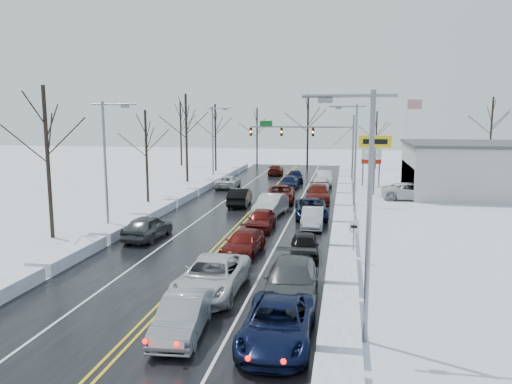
% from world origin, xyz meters
% --- Properties ---
extents(ground, '(160.00, 160.00, 0.00)m').
position_xyz_m(ground, '(0.00, 0.00, 0.00)').
color(ground, silver).
rests_on(ground, ground).
extents(road_surface, '(14.00, 84.00, 0.01)m').
position_xyz_m(road_surface, '(0.00, 2.00, 0.01)').
color(road_surface, black).
rests_on(road_surface, ground).
extents(snow_bank_left, '(1.50, 72.00, 0.68)m').
position_xyz_m(snow_bank_left, '(-7.60, 2.00, 0.00)').
color(snow_bank_left, white).
rests_on(snow_bank_left, ground).
extents(snow_bank_right, '(1.50, 72.00, 0.68)m').
position_xyz_m(snow_bank_right, '(7.60, 2.00, 0.00)').
color(snow_bank_right, white).
rests_on(snow_bank_right, ground).
extents(traffic_signal_mast, '(13.28, 0.39, 8.00)m').
position_xyz_m(traffic_signal_mast, '(3.45, 27.99, 5.48)').
color(traffic_signal_mast, slate).
rests_on(traffic_signal_mast, ground).
extents(tires_plus_sign, '(3.20, 0.34, 6.00)m').
position_xyz_m(tires_plus_sign, '(10.50, 15.99, 4.99)').
color(tires_plus_sign, slate).
rests_on(tires_plus_sign, ground).
extents(used_vehicles_sign, '(2.20, 0.22, 4.65)m').
position_xyz_m(used_vehicles_sign, '(10.50, 22.00, 3.32)').
color(used_vehicles_sign, slate).
rests_on(used_vehicles_sign, ground).
extents(speed_limit_sign, '(0.55, 0.09, 2.35)m').
position_xyz_m(speed_limit_sign, '(8.20, -8.00, 1.63)').
color(speed_limit_sign, slate).
rests_on(speed_limit_sign, ground).
extents(flagpole, '(1.87, 1.20, 10.00)m').
position_xyz_m(flagpole, '(15.17, 30.00, 5.93)').
color(flagpole, silver).
rests_on(flagpole, ground).
extents(dealership_building, '(20.40, 12.40, 5.30)m').
position_xyz_m(dealership_building, '(23.98, 18.00, 2.66)').
color(dealership_building, '#B2B3AE').
rests_on(dealership_building, ground).
extents(streetlight_se, '(3.20, 0.25, 9.00)m').
position_xyz_m(streetlight_se, '(8.30, -18.00, 5.31)').
color(streetlight_se, slate).
rests_on(streetlight_se, ground).
extents(streetlight_ne, '(3.20, 0.25, 9.00)m').
position_xyz_m(streetlight_ne, '(8.30, 10.00, 5.31)').
color(streetlight_ne, slate).
rests_on(streetlight_ne, ground).
extents(streetlight_sw, '(3.20, 0.25, 9.00)m').
position_xyz_m(streetlight_sw, '(-8.30, -4.00, 5.31)').
color(streetlight_sw, slate).
rests_on(streetlight_sw, ground).
extents(streetlight_nw, '(3.20, 0.25, 9.00)m').
position_xyz_m(streetlight_nw, '(-8.30, 24.00, 5.31)').
color(streetlight_nw, slate).
rests_on(streetlight_nw, ground).
extents(tree_left_b, '(4.00, 4.00, 10.00)m').
position_xyz_m(tree_left_b, '(-11.50, -6.00, 6.99)').
color(tree_left_b, '#2D231C').
rests_on(tree_left_b, ground).
extents(tree_left_c, '(3.40, 3.40, 8.50)m').
position_xyz_m(tree_left_c, '(-10.50, 8.00, 5.94)').
color(tree_left_c, '#2D231C').
rests_on(tree_left_c, ground).
extents(tree_left_d, '(4.20, 4.20, 10.50)m').
position_xyz_m(tree_left_d, '(-11.20, 22.00, 7.33)').
color(tree_left_d, '#2D231C').
rests_on(tree_left_d, ground).
extents(tree_left_e, '(3.80, 3.80, 9.50)m').
position_xyz_m(tree_left_e, '(-10.80, 34.00, 6.64)').
color(tree_left_e, '#2D231C').
rests_on(tree_left_e, ground).
extents(tree_far_a, '(4.00, 4.00, 10.00)m').
position_xyz_m(tree_far_a, '(-18.00, 40.00, 6.99)').
color(tree_far_a, '#2D231C').
rests_on(tree_far_a, ground).
extents(tree_far_b, '(3.60, 3.60, 9.00)m').
position_xyz_m(tree_far_b, '(-6.00, 41.00, 6.29)').
color(tree_far_b, '#2D231C').
rests_on(tree_far_b, ground).
extents(tree_far_c, '(4.40, 4.40, 11.00)m').
position_xyz_m(tree_far_c, '(2.00, 39.00, 7.68)').
color(tree_far_c, '#2D231C').
rests_on(tree_far_c, ground).
extents(tree_far_d, '(3.40, 3.40, 8.50)m').
position_xyz_m(tree_far_d, '(12.00, 40.50, 5.94)').
color(tree_far_d, '#2D231C').
rests_on(tree_far_d, ground).
extents(tree_far_e, '(4.20, 4.20, 10.50)m').
position_xyz_m(tree_far_e, '(28.00, 41.00, 7.33)').
color(tree_far_e, '#2D231C').
rests_on(tree_far_e, ground).
extents(queued_car_1, '(1.89, 4.57, 1.47)m').
position_xyz_m(queued_car_1, '(1.81, -18.62, 0.00)').
color(queued_car_1, '#919498').
rests_on(queued_car_1, ground).
extents(queued_car_2, '(2.80, 5.90, 1.63)m').
position_xyz_m(queued_car_2, '(1.74, -14.24, 0.00)').
color(queued_car_2, silver).
rests_on(queued_car_2, ground).
extents(queued_car_3, '(2.26, 4.81, 1.36)m').
position_xyz_m(queued_car_3, '(1.87, -7.64, 0.00)').
color(queued_car_3, '#520D0A').
rests_on(queued_car_3, ground).
extents(queued_car_4, '(1.75, 4.34, 1.48)m').
position_xyz_m(queued_car_4, '(1.85, -1.30, 0.00)').
color(queued_car_4, '#530D0B').
rests_on(queued_car_4, ground).
extents(queued_car_5, '(2.44, 5.31, 1.69)m').
position_xyz_m(queued_car_5, '(1.75, 3.81, 0.00)').
color(queued_car_5, '#B8B8BB').
rests_on(queued_car_5, ground).
extents(queued_car_6, '(2.97, 5.73, 1.54)m').
position_xyz_m(queued_car_6, '(1.74, 9.97, 0.00)').
color(queued_car_6, '#53100B').
rests_on(queued_car_6, ground).
extents(queued_car_7, '(2.17, 4.74, 1.35)m').
position_xyz_m(queued_car_7, '(1.57, 18.46, 0.00)').
color(queued_car_7, black).
rests_on(queued_car_7, ground).
extents(queued_car_8, '(2.34, 4.64, 1.52)m').
position_xyz_m(queued_car_8, '(1.76, 23.63, 0.00)').
color(queued_car_8, black).
rests_on(queued_car_8, ground).
extents(queued_car_10, '(2.52, 5.40, 1.50)m').
position_xyz_m(queued_car_10, '(5.40, -18.73, 0.00)').
color(queued_car_10, black).
rests_on(queued_car_10, ground).
extents(queued_car_11, '(2.52, 5.83, 1.67)m').
position_xyz_m(queued_car_11, '(5.41, -14.29, 0.00)').
color(queued_car_11, '#3D4042').
rests_on(queued_car_11, ground).
extents(queued_car_12, '(1.91, 4.10, 1.36)m').
position_xyz_m(queued_car_12, '(5.45, -7.59, 0.00)').
color(queued_car_12, black).
rests_on(queued_car_12, ground).
extents(queued_car_13, '(1.60, 4.39, 1.44)m').
position_xyz_m(queued_car_13, '(5.40, 0.07, 0.00)').
color(queued_car_13, '#A7A9AF').
rests_on(queued_car_13, ground).
extents(queued_car_14, '(3.05, 5.62, 1.50)m').
position_xyz_m(queued_car_14, '(5.06, 3.50, 0.00)').
color(queued_car_14, black).
rests_on(queued_car_14, ground).
extents(queued_car_15, '(2.40, 5.57, 1.60)m').
position_xyz_m(queued_car_15, '(5.21, 10.72, 0.00)').
color(queued_car_15, '#54110B').
rests_on(queued_car_15, ground).
extents(queued_car_16, '(1.91, 4.61, 1.56)m').
position_xyz_m(queued_car_16, '(5.06, 17.42, 0.00)').
color(queued_car_16, white).
rests_on(queued_car_16, ground).
extents(queued_car_17, '(2.15, 5.01, 1.61)m').
position_xyz_m(queued_car_17, '(5.23, 22.25, 0.00)').
color(queued_car_17, silver).
rests_on(queued_car_17, ground).
extents(oncoming_car_0, '(2.01, 4.95, 1.60)m').
position_xyz_m(oncoming_car_0, '(-1.61, 7.63, 0.00)').
color(oncoming_car_0, black).
rests_on(oncoming_car_0, ground).
extents(oncoming_car_1, '(2.51, 5.04, 1.37)m').
position_xyz_m(oncoming_car_1, '(-5.13, 17.90, 0.00)').
color(oncoming_car_1, silver).
rests_on(oncoming_car_1, ground).
extents(oncoming_car_2, '(2.16, 4.76, 1.35)m').
position_xyz_m(oncoming_car_2, '(-1.59, 30.59, 0.00)').
color(oncoming_car_2, '#480F09').
rests_on(oncoming_car_2, ground).
extents(oncoming_car_3, '(2.23, 4.84, 1.61)m').
position_xyz_m(oncoming_car_3, '(-5.09, -5.20, 0.00)').
color(oncoming_car_3, '#424547').
rests_on(oncoming_car_3, ground).
extents(parked_car_0, '(5.92, 2.86, 1.62)m').
position_xyz_m(parked_car_0, '(14.05, 13.47, 0.00)').
color(parked_car_0, silver).
rests_on(parked_car_0, ground).
extents(parked_car_1, '(2.29, 5.11, 1.45)m').
position_xyz_m(parked_car_1, '(16.88, 16.39, 0.00)').
color(parked_car_1, '#3F4245').
rests_on(parked_car_1, ground).
extents(parked_car_2, '(2.25, 4.85, 1.61)m').
position_xyz_m(parked_car_2, '(15.15, 21.83, 0.00)').
color(parked_car_2, black).
rests_on(parked_car_2, ground).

